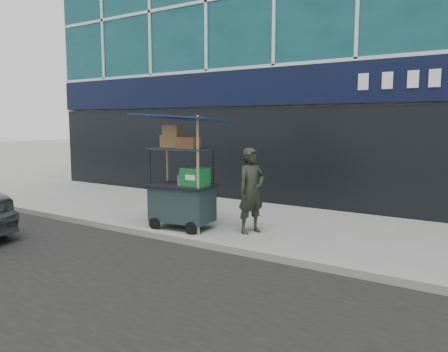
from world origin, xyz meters
The scene contains 4 objects.
ground centered at (0.00, 0.00, 0.00)m, with size 80.00×80.00×0.00m, color slate.
curb centered at (0.00, -0.20, 0.06)m, with size 80.00×0.18×0.12m, color gray.
vendor_cart centered at (-0.25, 0.63, 0.77)m, with size 1.75×1.32×2.20m.
vendor_man centered at (1.02, 1.06, 0.79)m, with size 0.57×0.38×1.57m, color black.
Camera 1 is at (4.95, -5.82, 2.03)m, focal length 35.00 mm.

